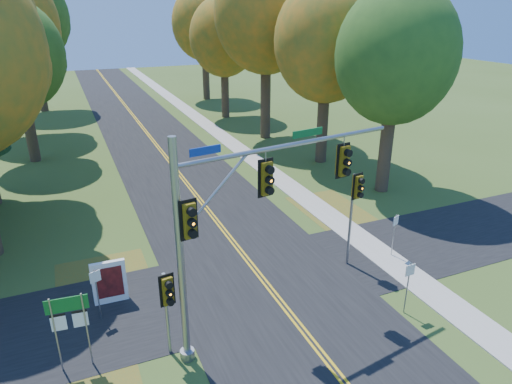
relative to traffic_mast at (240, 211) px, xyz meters
name	(u,v)px	position (x,y,z in m)	size (l,w,h in m)	color
ground	(283,305)	(2.23, 1.10, -5.08)	(160.00, 160.00, 0.00)	#3C521D
road_main	(283,305)	(2.23, 1.10, -5.07)	(8.00, 160.00, 0.02)	black
road_cross	(263,280)	(2.23, 3.10, -5.07)	(60.00, 6.00, 0.02)	black
centerline_left	(281,306)	(2.13, 1.10, -5.05)	(0.10, 160.00, 0.01)	gold
centerline_right	(285,304)	(2.33, 1.10, -5.05)	(0.10, 160.00, 0.01)	gold
sidewalk_east	(405,272)	(8.43, 1.10, -5.05)	(1.60, 160.00, 0.06)	#9E998E
leaf_patch_w_near	(106,289)	(-4.27, 5.10, -5.07)	(4.00, 6.00, 0.00)	brown
leaf_patch_e	(343,218)	(9.03, 7.10, -5.07)	(3.50, 8.00, 0.00)	brown
tree_e_a	(396,56)	(13.80, 9.87, 3.45)	(7.20, 7.20, 12.73)	#38281C
tree_e_b	(327,42)	(13.20, 16.67, 3.82)	(7.60, 7.60, 13.33)	#38281C
tree_w_c	(17,56)	(-7.31, 25.57, 2.86)	(6.80, 6.80, 11.91)	#38281C
tree_e_c	(267,13)	(12.11, 24.79, 5.58)	(8.80, 8.80, 15.79)	#38281C
tree_w_d	(10,24)	(-7.90, 34.28, 4.70)	(8.20, 8.20, 14.56)	#38281C
tree_e_d	(224,38)	(11.49, 33.97, 3.16)	(7.00, 7.00, 12.32)	#38281C
tree_w_e	(29,18)	(-6.69, 45.18, 4.99)	(8.40, 8.40, 14.97)	#38281C
tree_e_e	(204,24)	(12.70, 44.68, 4.11)	(7.80, 7.80, 13.74)	#38281C
traffic_mast	(240,211)	(0.00, 0.00, 0.00)	(8.62, 1.90, 7.90)	gray
east_signal_pole	(356,197)	(6.47, 2.65, -1.59)	(0.53, 0.62, 4.60)	gray
ped_signal_pole	(167,296)	(-2.58, 0.03, -2.61)	(0.52, 0.61, 3.32)	#94989C
route_sign_cluster	(69,318)	(-5.64, 0.79, -3.08)	(1.32, 0.17, 2.83)	gray
info_kiosk	(109,282)	(-4.13, 4.09, -4.14)	(1.36, 0.24, 1.88)	white
reg_sign_e_north	(395,228)	(8.83, 2.59, -3.56)	(0.40, 0.19, 2.21)	gray
reg_sign_e_south	(409,279)	(6.43, -1.21, -3.52)	(0.44, 0.07, 2.28)	gray
reg_sign_w	(96,286)	(-4.65, 3.09, -3.55)	(0.41, 0.18, 2.24)	gray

